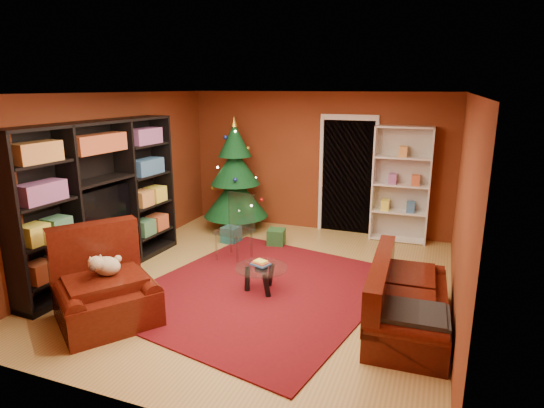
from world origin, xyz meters
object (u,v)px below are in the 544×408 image
at_px(rug, 261,290).
at_px(armchair, 105,286).
at_px(media_unit, 100,200).
at_px(sofa, 409,294).
at_px(acrylic_chair, 234,231).
at_px(christmas_tree, 235,175).
at_px(coffee_table, 261,279).
at_px(gift_box_teal, 231,234).
at_px(dog, 107,266).
at_px(gift_box_green, 276,237).
at_px(white_bookshelf, 401,185).

distance_m(rug, armchair, 2.01).
relative_size(rug, media_unit, 1.18).
distance_m(sofa, acrylic_chair, 3.00).
distance_m(christmas_tree, coffee_table, 3.00).
relative_size(armchair, coffee_table, 1.62).
bearing_deg(coffee_table, christmas_tree, 122.08).
bearing_deg(gift_box_teal, rug, -52.84).
xyz_separation_m(rug, dog, (-1.39, -1.34, 0.65)).
bearing_deg(dog, gift_box_green, 18.66).
height_order(christmas_tree, white_bookshelf, christmas_tree).
height_order(sofa, coffee_table, sofa).
xyz_separation_m(rug, coffee_table, (0.02, -0.04, 0.18)).
relative_size(christmas_tree, coffee_table, 3.10).
height_order(gift_box_green, dog, dog).
bearing_deg(christmas_tree, acrylic_chair, -65.82).
relative_size(gift_box_green, dog, 0.72).
distance_m(gift_box_teal, acrylic_chair, 0.92).
bearing_deg(acrylic_chair, coffee_table, -38.25).
relative_size(rug, sofa, 1.86).
distance_m(gift_box_green, dog, 3.30).
xyz_separation_m(rug, sofa, (1.93, -0.27, 0.39)).
bearing_deg(media_unit, gift_box_green, 49.54).
xyz_separation_m(white_bookshelf, dog, (-2.88, -4.15, -0.35)).
distance_m(dog, coffee_table, 1.97).
bearing_deg(coffee_table, dog, -137.32).
bearing_deg(sofa, acrylic_chair, 64.88).
distance_m(white_bookshelf, dog, 5.06).
relative_size(gift_box_green, acrylic_chair, 0.30).
distance_m(rug, coffee_table, 0.18).
height_order(gift_box_teal, dog, dog).
distance_m(armchair, coffee_table, 1.97).
distance_m(white_bookshelf, acrylic_chair, 3.06).
xyz_separation_m(gift_box_teal, armchair, (-0.13, -3.05, 0.30)).
bearing_deg(acrylic_chair, white_bookshelf, 48.86).
xyz_separation_m(gift_box_teal, coffee_table, (1.27, -1.69, 0.04)).
relative_size(christmas_tree, white_bookshelf, 1.04).
xyz_separation_m(sofa, acrylic_chair, (-2.76, 1.16, 0.08)).
relative_size(rug, armchair, 3.01).
xyz_separation_m(gift_box_teal, acrylic_chair, (0.42, -0.75, 0.33)).
bearing_deg(sofa, gift_box_teal, 56.69).
distance_m(gift_box_teal, coffee_table, 2.11).
bearing_deg(christmas_tree, media_unit, -107.95).
distance_m(gift_box_teal, sofa, 3.72).
bearing_deg(white_bookshelf, acrylic_chair, -141.35).
relative_size(rug, christmas_tree, 1.57).
height_order(gift_box_green, white_bookshelf, white_bookshelf).
bearing_deg(dog, gift_box_teal, 32.78).
height_order(sofa, acrylic_chair, acrylic_chair).
distance_m(rug, sofa, 1.99).
distance_m(media_unit, acrylic_chair, 2.03).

